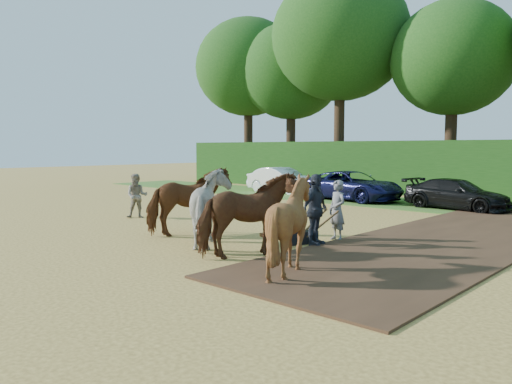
% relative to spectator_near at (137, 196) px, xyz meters
% --- Properties ---
extents(ground, '(120.00, 120.00, 0.00)m').
position_rel_spectator_near_xyz_m(ground, '(8.81, -2.77, -0.83)').
color(ground, gold).
rests_on(ground, ground).
extents(earth_strip, '(4.50, 17.00, 0.05)m').
position_rel_spectator_near_xyz_m(earth_strip, '(10.31, 4.23, -0.80)').
color(earth_strip, '#472D1C').
rests_on(earth_strip, ground).
extents(grass_verge, '(50.00, 5.00, 0.03)m').
position_rel_spectator_near_xyz_m(grass_verge, '(8.81, 11.23, -0.81)').
color(grass_verge, '#38601E').
rests_on(grass_verge, ground).
extents(spectator_near, '(1.00, 1.01, 1.65)m').
position_rel_spectator_near_xyz_m(spectator_near, '(0.00, 0.00, 0.00)').
color(spectator_near, tan).
rests_on(spectator_near, ground).
extents(spectator_far, '(0.58, 1.17, 1.93)m').
position_rel_spectator_near_xyz_m(spectator_far, '(8.00, 0.22, 0.14)').
color(spectator_far, '#242830').
rests_on(spectator_far, ground).
extents(plough_team, '(7.12, 5.26, 2.05)m').
position_rel_spectator_near_xyz_m(plough_team, '(6.87, -1.72, 0.19)').
color(plough_team, brown).
rests_on(plough_team, ground).
extents(treeline, '(48.70, 10.60, 14.21)m').
position_rel_spectator_near_xyz_m(treeline, '(7.12, 18.92, 8.14)').
color(treeline, '#382616').
rests_on(treeline, ground).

